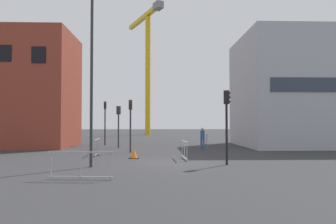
{
  "coord_description": "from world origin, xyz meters",
  "views": [
    {
      "loc": [
        -0.8,
        -17.34,
        2.2
      ],
      "look_at": [
        0.0,
        6.75,
        2.94
      ],
      "focal_mm": 34.41,
      "sensor_mm": 36.0,
      "label": 1
    }
  ],
  "objects_px": {
    "traffic_light_verge": "(227,115)",
    "traffic_light_near": "(119,120)",
    "traffic_light_corner": "(130,117)",
    "construction_crane": "(147,54)",
    "traffic_cone_striped": "(134,154)",
    "pedestrian_walking": "(202,137)",
    "streetlamp_tall": "(96,57)",
    "traffic_light_island": "(105,116)"
  },
  "relations": [
    {
      "from": "traffic_cone_striped",
      "to": "traffic_light_island",
      "type": "bearing_deg",
      "value": 107.49
    },
    {
      "from": "streetlamp_tall",
      "to": "pedestrian_walking",
      "type": "relative_size",
      "value": 5.34
    },
    {
      "from": "construction_crane",
      "to": "traffic_light_island",
      "type": "distance_m",
      "value": 27.26
    },
    {
      "from": "traffic_light_corner",
      "to": "traffic_light_verge",
      "type": "xyz_separation_m",
      "value": [
        5.5,
        -6.76,
        0.02
      ]
    },
    {
      "from": "traffic_light_verge",
      "to": "traffic_light_corner",
      "type": "bearing_deg",
      "value": 129.1
    },
    {
      "from": "traffic_light_corner",
      "to": "traffic_light_verge",
      "type": "height_order",
      "value": "traffic_light_verge"
    },
    {
      "from": "construction_crane",
      "to": "traffic_light_verge",
      "type": "distance_m",
      "value": 41.05
    },
    {
      "from": "traffic_light_corner",
      "to": "traffic_cone_striped",
      "type": "bearing_deg",
      "value": -81.95
    },
    {
      "from": "traffic_light_corner",
      "to": "traffic_light_near",
      "type": "distance_m",
      "value": 4.38
    },
    {
      "from": "traffic_light_near",
      "to": "traffic_light_island",
      "type": "height_order",
      "value": "traffic_light_island"
    },
    {
      "from": "traffic_light_verge",
      "to": "pedestrian_walking",
      "type": "relative_size",
      "value": 2.2
    },
    {
      "from": "construction_crane",
      "to": "traffic_cone_striped",
      "type": "xyz_separation_m",
      "value": [
        0.31,
        -35.97,
        -13.75
      ]
    },
    {
      "from": "construction_crane",
      "to": "traffic_light_corner",
      "type": "relative_size",
      "value": 5.68
    },
    {
      "from": "streetlamp_tall",
      "to": "traffic_light_corner",
      "type": "distance_m",
      "value": 7.81
    },
    {
      "from": "construction_crane",
      "to": "streetlamp_tall",
      "type": "bearing_deg",
      "value": -91.9
    },
    {
      "from": "streetlamp_tall",
      "to": "traffic_light_corner",
      "type": "bearing_deg",
      "value": 81.25
    },
    {
      "from": "traffic_light_verge",
      "to": "streetlamp_tall",
      "type": "bearing_deg",
      "value": -176.33
    },
    {
      "from": "construction_crane",
      "to": "streetlamp_tall",
      "type": "relative_size",
      "value": 2.32
    },
    {
      "from": "streetlamp_tall",
      "to": "traffic_light_near",
      "type": "bearing_deg",
      "value": 91.23
    },
    {
      "from": "streetlamp_tall",
      "to": "pedestrian_walking",
      "type": "bearing_deg",
      "value": 55.01
    },
    {
      "from": "traffic_light_corner",
      "to": "traffic_light_near",
      "type": "bearing_deg",
      "value": 107.96
    },
    {
      "from": "traffic_light_near",
      "to": "traffic_light_verge",
      "type": "height_order",
      "value": "traffic_light_verge"
    },
    {
      "from": "traffic_light_corner",
      "to": "pedestrian_walking",
      "type": "relative_size",
      "value": 2.18
    },
    {
      "from": "traffic_light_corner",
      "to": "traffic_cone_striped",
      "type": "relative_size",
      "value": 6.23
    },
    {
      "from": "streetlamp_tall",
      "to": "pedestrian_walking",
      "type": "distance_m",
      "value": 12.34
    },
    {
      "from": "traffic_light_near",
      "to": "construction_crane",
      "type": "bearing_deg",
      "value": 86.83
    },
    {
      "from": "traffic_light_corner",
      "to": "traffic_light_near",
      "type": "relative_size",
      "value": 1.07
    },
    {
      "from": "traffic_cone_striped",
      "to": "pedestrian_walking",
      "type": "bearing_deg",
      "value": 49.92
    },
    {
      "from": "traffic_light_near",
      "to": "pedestrian_walking",
      "type": "height_order",
      "value": "traffic_light_near"
    },
    {
      "from": "traffic_light_near",
      "to": "pedestrian_walking",
      "type": "relative_size",
      "value": 2.03
    },
    {
      "from": "streetlamp_tall",
      "to": "traffic_light_near",
      "type": "height_order",
      "value": "streetlamp_tall"
    },
    {
      "from": "construction_crane",
      "to": "traffic_cone_striped",
      "type": "bearing_deg",
      "value": -89.5
    },
    {
      "from": "streetlamp_tall",
      "to": "traffic_light_island",
      "type": "relative_size",
      "value": 2.24
    },
    {
      "from": "pedestrian_walking",
      "to": "traffic_cone_striped",
      "type": "distance_m",
      "value": 7.79
    },
    {
      "from": "pedestrian_walking",
      "to": "traffic_cone_striped",
      "type": "bearing_deg",
      "value": -130.08
    },
    {
      "from": "traffic_light_verge",
      "to": "traffic_light_near",
      "type": "bearing_deg",
      "value": 122.06
    },
    {
      "from": "streetlamp_tall",
      "to": "traffic_light_island",
      "type": "height_order",
      "value": "streetlamp_tall"
    },
    {
      "from": "construction_crane",
      "to": "traffic_light_corner",
      "type": "distance_m",
      "value": 34.28
    },
    {
      "from": "traffic_light_island",
      "to": "traffic_light_corner",
      "type": "bearing_deg",
      "value": -68.3
    },
    {
      "from": "traffic_light_verge",
      "to": "traffic_cone_striped",
      "type": "bearing_deg",
      "value": 148.11
    },
    {
      "from": "construction_crane",
      "to": "streetlamp_tall",
      "type": "distance_m",
      "value": 40.44
    },
    {
      "from": "streetlamp_tall",
      "to": "traffic_light_verge",
      "type": "height_order",
      "value": "streetlamp_tall"
    }
  ]
}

